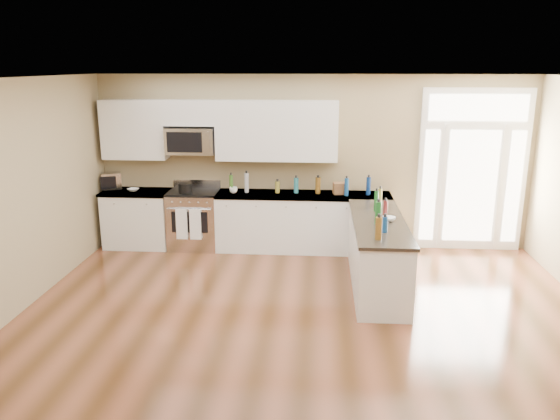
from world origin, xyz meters
name	(u,v)px	position (x,y,z in m)	size (l,w,h in m)	color
ground	(303,371)	(0.00, 0.00, 0.00)	(8.00, 8.00, 0.00)	#4F2E16
room_shell	(305,205)	(0.00, 0.00, 1.71)	(8.00, 8.00, 8.00)	#9A8962
back_cabinet_left	(138,220)	(-2.87, 3.69, 0.44)	(1.10, 0.66, 0.94)	white
back_cabinet_right	(302,224)	(-0.16, 3.69, 0.44)	(2.85, 0.66, 0.94)	white
peninsula_cabinet	(377,256)	(0.93, 2.24, 0.43)	(0.69, 2.32, 0.94)	white
upper_cabinet_left	(134,130)	(-2.88, 3.83, 1.93)	(1.04, 0.33, 0.95)	white
upper_cabinet_right	(277,131)	(-0.57, 3.83, 1.93)	(1.94, 0.33, 0.95)	white
upper_cabinet_short	(190,113)	(-1.95, 3.83, 2.20)	(0.82, 0.33, 0.40)	white
microwave	(191,141)	(-1.95, 3.80, 1.76)	(0.78, 0.41, 0.42)	silver
entry_door	(472,171)	(2.55, 3.95, 1.30)	(1.70, 0.10, 2.60)	white
kitchen_range	(194,219)	(-1.92, 3.69, 0.48)	(0.80, 0.71, 1.08)	silver
stockpot	(185,188)	(-2.02, 3.57, 1.04)	(0.22, 0.22, 0.17)	black
toaster_oven	(111,181)	(-3.33, 3.82, 1.07)	(0.31, 0.25, 0.27)	silver
cardboard_box	(340,188)	(0.46, 3.73, 1.03)	(0.22, 0.16, 0.18)	brown
bowl_left	(133,190)	(-2.92, 3.68, 0.96)	(0.17, 0.17, 0.04)	white
bowl_peninsula	(389,219)	(1.05, 2.20, 0.97)	(0.18, 0.18, 0.06)	white
cup_counter	(233,190)	(-1.26, 3.66, 0.99)	(0.13, 0.13, 0.10)	white
counter_bottles	(332,196)	(0.31, 2.99, 1.07)	(2.37, 2.43, 0.32)	#19591E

